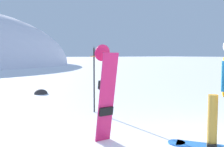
% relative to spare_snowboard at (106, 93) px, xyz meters
% --- Properties ---
extents(spare_snowboard, '(0.28, 0.32, 1.64)m').
position_rel_spare_snowboard_xyz_m(spare_snowboard, '(0.00, 0.00, 0.00)').
color(spare_snowboard, '#D11E5B').
rests_on(spare_snowboard, ground).
extents(piste_marker_far, '(0.20, 0.20, 1.68)m').
position_rel_spare_snowboard_xyz_m(piste_marker_far, '(0.91, 2.06, 0.14)').
color(piste_marker_far, black).
rests_on(piste_marker_far, ground).
extents(rock_dark, '(0.51, 0.43, 0.35)m').
position_rel_spare_snowboard_xyz_m(rock_dark, '(0.67, 5.76, -0.83)').
color(rock_dark, '#383333').
rests_on(rock_dark, ground).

